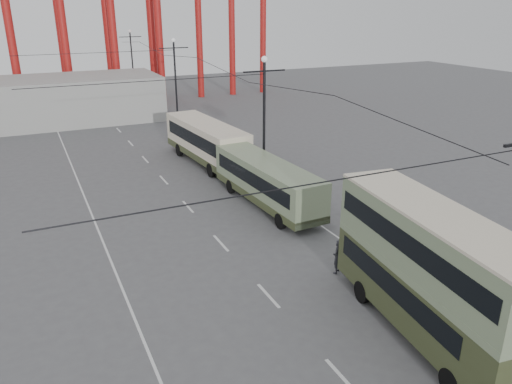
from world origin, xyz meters
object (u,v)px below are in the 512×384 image
double_decker_bus (430,268)px  single_decker_cream (206,141)px  single_decker_green (267,181)px  pedestrian (337,257)px

double_decker_bus → single_decker_cream: double_decker_bus is taller
single_decker_green → single_decker_cream: single_decker_cream is taller
single_decker_green → pedestrian: size_ratio=6.12×
single_decker_green → pedestrian: single_decker_green is taller
single_decker_green → single_decker_cream: size_ratio=0.96×
double_decker_bus → single_decker_green: size_ratio=0.95×
pedestrian → single_decker_green: bearing=-132.7°
single_decker_cream → double_decker_bus: bearing=-94.8°
single_decker_green → single_decker_cream: (-0.33, 10.76, 0.23)m
double_decker_bus → pedestrian: bearing=100.4°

